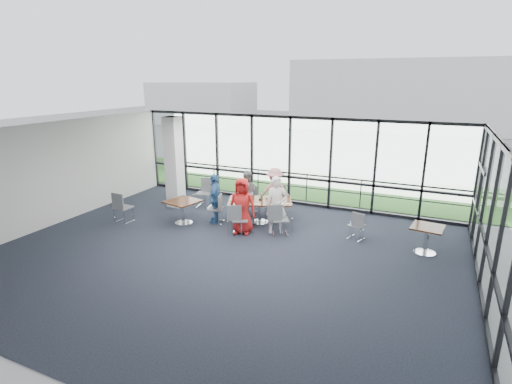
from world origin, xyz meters
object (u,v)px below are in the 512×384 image
at_px(chair_main_nr, 280,220).
at_px(chair_spare_r, 357,225).
at_px(structural_column, 174,162).
at_px(side_table_right, 427,231).
at_px(diner_near_right, 277,205).
at_px(diner_far_right, 275,192).
at_px(diner_near_left, 242,206).
at_px(chair_main_nl, 240,220).
at_px(chair_spare_la, 123,207).
at_px(diner_end, 215,198).
at_px(main_table, 260,204).
at_px(diner_far_left, 246,192).
at_px(chair_main_end, 216,209).
at_px(chair_spare_lb, 204,193).
at_px(chair_main_fl, 247,200).
at_px(chair_main_fr, 275,200).
at_px(side_table_left, 183,204).

distance_m(chair_main_nr, chair_spare_r, 2.19).
relative_size(structural_column, side_table_right, 3.66).
height_order(diner_near_right, chair_main_nr, diner_near_right).
bearing_deg(diner_far_right, diner_near_left, 56.63).
bearing_deg(chair_main_nr, chair_main_nl, 175.04).
bearing_deg(diner_near_right, chair_main_nl, -171.54).
distance_m(side_table_right, chair_spare_la, 9.04).
height_order(diner_end, chair_spare_la, diner_end).
xyz_separation_m(chair_main_nr, chair_spare_r, (2.11, 0.58, -0.05)).
bearing_deg(main_table, structural_column, 151.93).
bearing_deg(diner_far_left, main_table, 115.56).
xyz_separation_m(main_table, diner_far_left, (-0.77, 0.61, 0.13)).
bearing_deg(main_table, chair_main_end, -177.03).
distance_m(chair_spare_lb, chair_spare_r, 5.62).
xyz_separation_m(diner_near_right, chair_spare_lb, (-3.29, 1.22, -0.36)).
xyz_separation_m(chair_main_nl, chair_main_fl, (-0.69, 1.92, -0.02)).
xyz_separation_m(structural_column, chair_main_nr, (4.43, -1.03, -1.13)).
bearing_deg(chair_main_nr, chair_main_end, 149.57).
bearing_deg(chair_main_fr, diner_far_left, 10.79).
bearing_deg(chair_main_nr, structural_column, 138.38).
xyz_separation_m(structural_column, diner_near_left, (3.35, -1.38, -0.75)).
relative_size(chair_main_fl, chair_spare_r, 1.06).
distance_m(side_table_right, chair_main_nr, 3.98).
bearing_deg(diner_end, structural_column, -125.08).
distance_m(diner_far_right, chair_spare_la, 4.95).
height_order(diner_near_left, diner_far_left, diner_near_left).
relative_size(chair_main_nl, chair_spare_r, 1.11).
bearing_deg(diner_near_right, main_table, 120.53).
bearing_deg(diner_far_right, chair_main_fr, -102.75).
distance_m(main_table, chair_spare_r, 3.08).
relative_size(diner_near_left, chair_spare_la, 1.71).
xyz_separation_m(chair_main_fr, chair_spare_r, (2.98, -1.22, -0.04)).
bearing_deg(main_table, diner_far_right, 60.22).
height_order(diner_end, chair_main_nl, diner_end).
height_order(diner_far_right, chair_spare_la, diner_far_right).
bearing_deg(chair_spare_r, structural_column, -164.61).
bearing_deg(diner_near_right, diner_far_left, 119.11).
distance_m(side_table_left, diner_near_right, 3.04).
bearing_deg(chair_main_end, side_table_left, -79.11).
height_order(diner_far_left, chair_main_end, diner_far_left).
bearing_deg(diner_near_right, diner_far_right, 89.82).
bearing_deg(side_table_left, chair_spare_lb, 99.80).
bearing_deg(diner_near_left, main_table, 72.25).
xyz_separation_m(side_table_left, chair_spare_r, (5.27, 0.97, -0.23)).
bearing_deg(diner_far_left, side_table_right, 144.89).
distance_m(diner_near_right, chair_spare_r, 2.37).
bearing_deg(structural_column, main_table, -5.87).
relative_size(diner_near_left, diner_end, 1.06).
distance_m(chair_main_nl, chair_spare_la, 3.92).
xyz_separation_m(main_table, diner_near_right, (0.79, -0.57, 0.23)).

